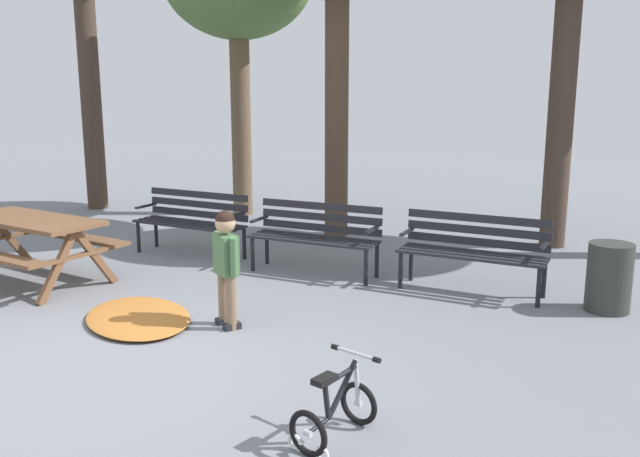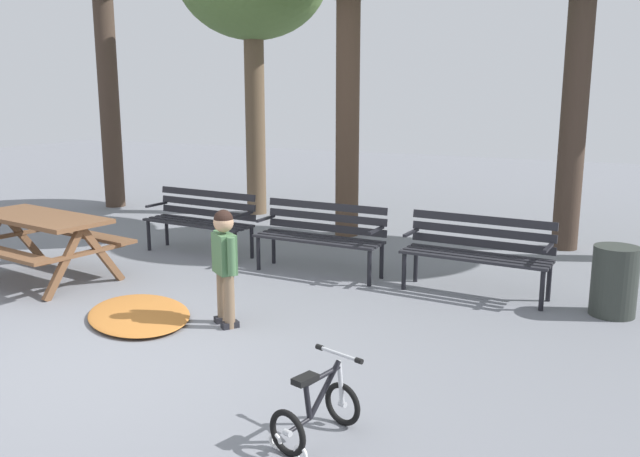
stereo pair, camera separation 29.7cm
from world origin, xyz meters
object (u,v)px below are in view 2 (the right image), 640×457
(park_bench_far_left, at_px, (202,216))
(park_bench_right, at_px, (478,248))
(kids_bicycle, at_px, (316,411))
(trash_bin, at_px, (614,281))
(picnic_table, at_px, (40,230))
(child_standing, at_px, (225,258))
(park_bench_left, at_px, (321,232))

(park_bench_far_left, height_order, park_bench_right, same)
(park_bench_right, height_order, kids_bicycle, park_bench_right)
(park_bench_far_left, xyz_separation_m, trash_bin, (5.19, -0.30, -0.16))
(picnic_table, bearing_deg, child_standing, -7.31)
(park_bench_left, xyz_separation_m, child_standing, (0.00, -2.07, 0.15))
(park_bench_left, bearing_deg, child_standing, -89.93)
(park_bench_left, distance_m, kids_bicycle, 4.00)
(trash_bin, bearing_deg, park_bench_far_left, 176.74)
(picnic_table, relative_size, kids_bicycle, 3.19)
(kids_bicycle, bearing_deg, picnic_table, 157.43)
(picnic_table, relative_size, trash_bin, 2.82)
(park_bench_far_left, distance_m, kids_bicycle, 5.24)
(trash_bin, bearing_deg, child_standing, -149.41)
(park_bench_right, xyz_separation_m, kids_bicycle, (-0.18, -3.59, -0.31))
(park_bench_far_left, distance_m, trash_bin, 5.20)
(park_bench_right, relative_size, trash_bin, 2.31)
(park_bench_left, height_order, kids_bicycle, park_bench_left)
(kids_bicycle, xyz_separation_m, trash_bin, (1.57, 3.47, 0.15))
(park_bench_left, distance_m, trash_bin, 3.30)
(park_bench_far_left, xyz_separation_m, kids_bicycle, (3.62, -3.77, -0.31))
(picnic_table, height_order, kids_bicycle, picnic_table)
(picnic_table, height_order, park_bench_right, park_bench_right)
(park_bench_far_left, xyz_separation_m, park_bench_right, (3.80, -0.18, 0.00))
(park_bench_left, height_order, park_bench_right, same)
(picnic_table, bearing_deg, park_bench_far_left, 63.55)
(park_bench_right, relative_size, child_standing, 1.45)
(park_bench_left, bearing_deg, kids_bicycle, -64.38)
(park_bench_far_left, bearing_deg, kids_bicycle, -46.15)
(park_bench_left, xyz_separation_m, kids_bicycle, (1.72, -3.60, -0.31))
(picnic_table, xyz_separation_m, park_bench_right, (4.73, 1.70, -0.08))
(park_bench_far_left, xyz_separation_m, child_standing, (1.90, -2.24, 0.15))
(park_bench_far_left, bearing_deg, trash_bin, -3.26)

